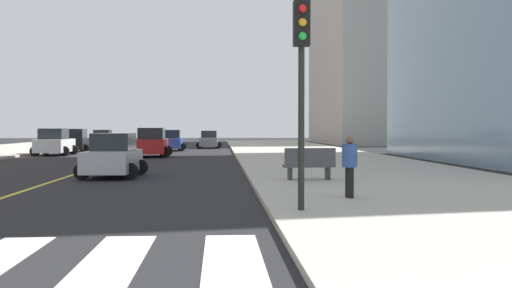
% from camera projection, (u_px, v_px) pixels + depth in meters
% --- Properties ---
extents(sidewalk_kerb_east, '(10.00, 120.00, 0.15)m').
position_uv_depth(sidewalk_kerb_east, '(366.00, 173.00, 25.70)').
color(sidewalk_kerb_east, '#B2ADA3').
rests_on(sidewalk_kerb_east, ground).
extents(lane_divider_paint, '(0.16, 80.00, 0.01)m').
position_uv_depth(lane_divider_paint, '(135.00, 155.00, 44.93)').
color(lane_divider_paint, yellow).
rests_on(lane_divider_paint, ground).
extents(parking_garage_concrete, '(18.00, 24.00, 25.62)m').
position_uv_depth(parking_garage_concrete, '(396.00, 39.00, 76.15)').
color(parking_garage_concrete, '#B2ADA3').
rests_on(parking_garage_concrete, ground).
extents(car_gray_nearest, '(2.40, 3.78, 1.67)m').
position_uv_depth(car_gray_nearest, '(209.00, 140.00, 58.46)').
color(car_gray_nearest, slate).
rests_on(car_gray_nearest, ground).
extents(car_yellow_second, '(2.45, 3.92, 1.75)m').
position_uv_depth(car_yellow_second, '(103.00, 139.00, 60.45)').
color(car_yellow_second, gold).
rests_on(car_yellow_second, ground).
extents(car_red_third, '(2.75, 4.39, 1.95)m').
position_uv_depth(car_red_third, '(151.00, 143.00, 41.91)').
color(car_red_third, red).
rests_on(car_red_third, ground).
extents(car_blue_fourth, '(2.49, 3.97, 1.77)m').
position_uv_depth(car_blue_fourth, '(171.00, 141.00, 52.47)').
color(car_blue_fourth, '#2D479E').
rests_on(car_blue_fourth, ground).
extents(car_silver_fifth, '(2.54, 3.98, 1.75)m').
position_uv_depth(car_silver_fifth, '(113.00, 157.00, 24.79)').
color(car_silver_fifth, '#B7B7BC').
rests_on(car_silver_fifth, ground).
extents(car_white_sixth, '(2.67, 4.27, 1.91)m').
position_uv_depth(car_white_sixth, '(54.00, 143.00, 43.69)').
color(car_white_sixth, silver).
rests_on(car_white_sixth, ground).
extents(car_black_seventh, '(2.67, 4.22, 1.86)m').
position_uv_depth(car_black_seventh, '(75.00, 141.00, 49.26)').
color(car_black_seventh, black).
rests_on(car_black_seventh, ground).
extents(traffic_light_near_corner, '(0.36, 0.41, 4.64)m').
position_uv_depth(traffic_light_near_corner, '(302.00, 63.00, 13.68)').
color(traffic_light_near_corner, black).
rests_on(traffic_light_near_corner, sidewalk_kerb_east).
extents(park_bench, '(1.83, 0.66, 1.12)m').
position_uv_depth(park_bench, '(309.00, 164.00, 21.69)').
color(park_bench, '#47474C').
rests_on(park_bench, sidewalk_kerb_east).
extents(pedestrian_waiting_east, '(0.40, 0.40, 1.62)m').
position_uv_depth(pedestrian_waiting_east, '(350.00, 164.00, 16.18)').
color(pedestrian_waiting_east, black).
rests_on(pedestrian_waiting_east, sidewalk_kerb_east).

